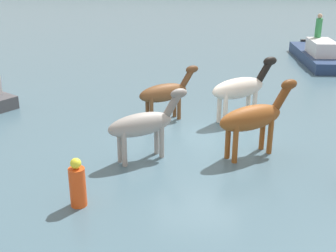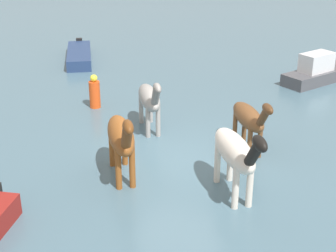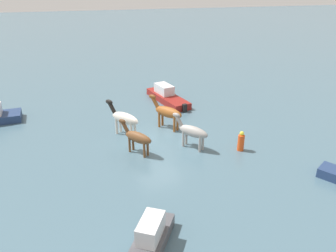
{
  "view_description": "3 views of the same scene",
  "coord_description": "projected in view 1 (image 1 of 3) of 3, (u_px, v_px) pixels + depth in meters",
  "views": [
    {
      "loc": [
        0.6,
        -12.11,
        5.15
      ],
      "look_at": [
        -0.85,
        -0.95,
        0.74
      ],
      "focal_mm": 46.76,
      "sensor_mm": 36.0,
      "label": 1
    },
    {
      "loc": [
        10.88,
        4.39,
        6.0
      ],
      "look_at": [
        0.14,
        -0.3,
        0.97
      ],
      "focal_mm": 53.23,
      "sensor_mm": 36.0,
      "label": 2
    },
    {
      "loc": [
        -16.66,
        4.0,
        8.66
      ],
      "look_at": [
        -0.27,
        -0.52,
        0.95
      ],
      "focal_mm": 34.82,
      "sensor_mm": 36.0,
      "label": 3
    }
  ],
  "objects": [
    {
      "name": "person_boatman_standing",
      "position": [
        319.0,
        26.0,
        22.2
      ],
      "size": [
        0.32,
        0.32,
        1.19
      ],
      "color": "#338C4C",
      "rests_on": "boat_motor_center"
    },
    {
      "name": "buoy_channel_marker",
      "position": [
        78.0,
        185.0,
        9.48
      ],
      "size": [
        0.36,
        0.36,
        1.14
      ],
      "color": "#E54C19",
      "rests_on": "ground_plane"
    },
    {
      "name": "horse_gray_outer",
      "position": [
        253.0,
        118.0,
        11.69
      ],
      "size": [
        2.29,
        1.85,
        1.99
      ],
      "rotation": [
        0.0,
        0.0,
        0.64
      ],
      "color": "brown",
      "rests_on": "ground_plane"
    },
    {
      "name": "horse_dun_straggler",
      "position": [
        143.0,
        124.0,
        11.49
      ],
      "size": [
        2.09,
        1.7,
        1.82
      ],
      "rotation": [
        0.0,
        0.0,
        0.64
      ],
      "color": "#9E9993",
      "rests_on": "ground_plane"
    },
    {
      "name": "horse_mid_herd",
      "position": [
        165.0,
        93.0,
        14.29
      ],
      "size": [
        1.97,
        1.65,
        1.74
      ],
      "rotation": [
        0.0,
        0.0,
        0.66
      ],
      "color": "brown",
      "rests_on": "ground_plane"
    },
    {
      "name": "horse_chestnut_trailing",
      "position": [
        240.0,
        88.0,
        14.25
      ],
      "size": [
        2.3,
        1.89,
        2.01
      ],
      "rotation": [
        0.0,
        0.0,
        0.65
      ],
      "color": "silver",
      "rests_on": "ground_plane"
    },
    {
      "name": "boat_motor_center",
      "position": [
        317.0,
        56.0,
        22.4
      ],
      "size": [
        2.06,
        5.93,
        1.37
      ],
      "rotation": [
        0.0,
        0.0,
        4.8
      ],
      "color": "navy",
      "rests_on": "ground_plane"
    },
    {
      "name": "ground_plane",
      "position": [
        200.0,
        139.0,
        13.14
      ],
      "size": [
        177.14,
        177.14,
        0.0
      ],
      "primitive_type": "plane",
      "color": "#476675"
    }
  ]
}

